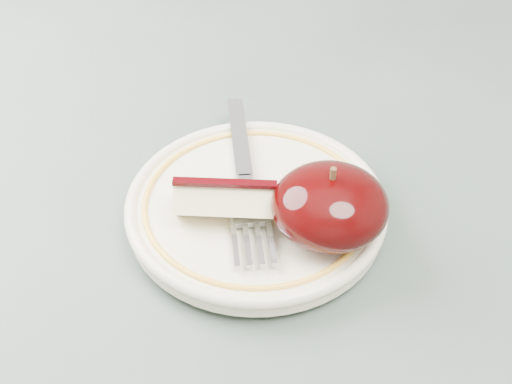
{
  "coord_description": "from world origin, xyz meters",
  "views": [
    {
      "loc": [
        0.03,
        -0.28,
        1.11
      ],
      "look_at": [
        0.01,
        0.07,
        0.78
      ],
      "focal_mm": 50.0,
      "sensor_mm": 36.0,
      "label": 1
    }
  ],
  "objects_px": {
    "apple_half": "(330,206)",
    "fork": "(245,178)",
    "plate": "(256,207)",
    "table": "(238,379)"
  },
  "relations": [
    {
      "from": "plate",
      "to": "fork",
      "type": "height_order",
      "value": "fork"
    },
    {
      "from": "apple_half",
      "to": "plate",
      "type": "bearing_deg",
      "value": 152.44
    },
    {
      "from": "table",
      "to": "plate",
      "type": "relative_size",
      "value": 4.94
    },
    {
      "from": "table",
      "to": "fork",
      "type": "distance_m",
      "value": 0.14
    },
    {
      "from": "apple_half",
      "to": "fork",
      "type": "bearing_deg",
      "value": 142.03
    },
    {
      "from": "fork",
      "to": "plate",
      "type": "bearing_deg",
      "value": -163.87
    },
    {
      "from": "apple_half",
      "to": "fork",
      "type": "height_order",
      "value": "apple_half"
    },
    {
      "from": "table",
      "to": "plate",
      "type": "distance_m",
      "value": 0.13
    },
    {
      "from": "fork",
      "to": "apple_half",
      "type": "bearing_deg",
      "value": -136.22
    },
    {
      "from": "apple_half",
      "to": "fork",
      "type": "distance_m",
      "value": 0.08
    }
  ]
}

